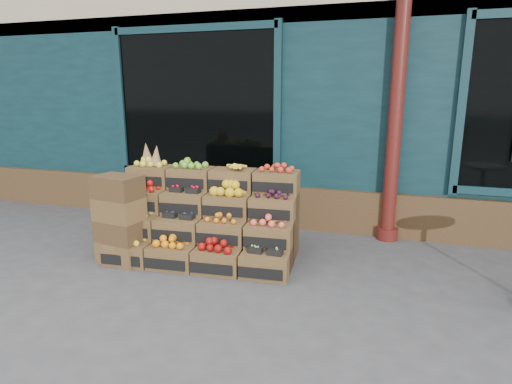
% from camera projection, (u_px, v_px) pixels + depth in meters
% --- Properties ---
extents(ground, '(60.00, 60.00, 0.00)m').
position_uv_depth(ground, '(254.00, 294.00, 4.17)').
color(ground, '#434345').
rests_on(ground, ground).
extents(shop_facade, '(12.00, 6.24, 4.80)m').
position_uv_depth(shop_facade, '(335.00, 66.00, 8.34)').
color(shop_facade, '#0D292F').
rests_on(shop_facade, ground).
extents(crate_display, '(2.17, 1.19, 1.31)m').
position_uv_depth(crate_display, '(206.00, 223.00, 5.06)').
color(crate_display, brown).
rests_on(crate_display, ground).
extents(spare_crates, '(0.55, 0.42, 1.02)m').
position_uv_depth(spare_crates, '(120.00, 220.00, 4.83)').
color(spare_crates, brown).
rests_on(spare_crates, ground).
extents(shopkeeper, '(0.85, 0.72, 2.00)m').
position_uv_depth(shopkeeper, '(182.00, 149.00, 6.97)').
color(shopkeeper, '#19582C').
rests_on(shopkeeper, ground).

